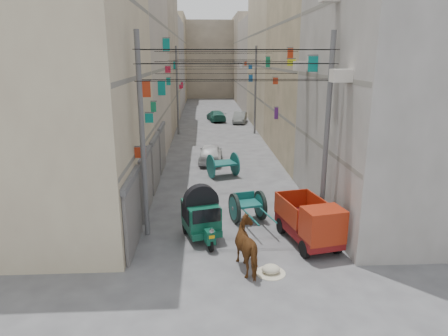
{
  "coord_description": "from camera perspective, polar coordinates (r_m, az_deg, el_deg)",
  "views": [
    {
      "loc": [
        -1.24,
        -9.23,
        7.05
      ],
      "look_at": [
        -0.42,
        6.5,
        2.64
      ],
      "focal_mm": 32.0,
      "sensor_mm": 36.0,
      "label": 1
    }
  ],
  "objects": [
    {
      "name": "signboards",
      "position": [
        31.12,
        -0.69,
        8.94
      ],
      "size": [
        8.22,
        40.52,
        5.67
      ],
      "color": "#1759A1",
      "rests_on": "ground"
    },
    {
      "name": "ground",
      "position": [
        11.68,
        4.0,
        -21.53
      ],
      "size": [
        140.0,
        140.0,
        0.0
      ],
      "primitive_type": "plane",
      "color": "#474749",
      "rests_on": "ground"
    },
    {
      "name": "mini_truck",
      "position": [
        15.62,
        12.53,
        -8.03
      ],
      "size": [
        2.12,
        3.5,
        1.84
      ],
      "rotation": [
        0.0,
        0.0,
        0.22
      ],
      "color": "black",
      "rests_on": "ground"
    },
    {
      "name": "building_row_left",
      "position": [
        43.89,
        -12.21,
        14.51
      ],
      "size": [
        8.0,
        62.0,
        14.0
      ],
      "color": "#C1B492",
      "rests_on": "ground"
    },
    {
      "name": "end_cap_building",
      "position": [
        75.24,
        -2.09,
        15.19
      ],
      "size": [
        22.0,
        10.0,
        13.0
      ],
      "primitive_type": "cube",
      "color": "#B2A48C",
      "rests_on": "ground"
    },
    {
      "name": "distant_car_grey",
      "position": [
        44.34,
        2.28,
        7.25
      ],
      "size": [
        1.95,
        3.85,
        1.21
      ],
      "primitive_type": "imported",
      "rotation": [
        0.0,
        0.0,
        -0.19
      ],
      "color": "#5A5F5D",
      "rests_on": "ground"
    },
    {
      "name": "distant_car_white",
      "position": [
        27.51,
        -1.93,
        2.16
      ],
      "size": [
        1.83,
        3.92,
        1.3
      ],
      "primitive_type": "imported",
      "rotation": [
        0.0,
        0.0,
        3.06
      ],
      "color": "silver",
      "rests_on": "ground"
    },
    {
      "name": "utility_poles",
      "position": [
        26.44,
        -0.26,
        9.0
      ],
      "size": [
        7.4,
        22.2,
        8.0
      ],
      "color": "#58585A",
      "rests_on": "ground"
    },
    {
      "name": "tonga_cart",
      "position": [
        17.71,
        3.39,
        -5.47
      ],
      "size": [
        1.79,
        3.09,
        1.31
      ],
      "rotation": [
        0.0,
        0.0,
        0.26
      ],
      "color": "black",
      "rests_on": "ground"
    },
    {
      "name": "feed_sack",
      "position": [
        13.93,
        6.7,
        -14.15
      ],
      "size": [
        0.62,
        0.5,
        0.31
      ],
      "primitive_type": "ellipsoid",
      "color": "beige",
      "rests_on": "ground"
    },
    {
      "name": "distant_car_green",
      "position": [
        45.63,
        -1.13,
        7.49
      ],
      "size": [
        2.32,
        4.34,
        1.2
      ],
      "primitive_type": "imported",
      "rotation": [
        0.0,
        0.0,
        3.3
      ],
      "color": "#216254",
      "rests_on": "ground"
    },
    {
      "name": "building_row_right",
      "position": [
        44.33,
        9.37,
        14.66
      ],
      "size": [
        8.0,
        62.0,
        14.0
      ],
      "color": "#A49E99",
      "rests_on": "ground"
    },
    {
      "name": "overhead_cables",
      "position": [
        23.67,
        0.04,
        14.94
      ],
      "size": [
        7.4,
        22.52,
        1.12
      ],
      "color": "black",
      "rests_on": "ground"
    },
    {
      "name": "second_cart",
      "position": [
        24.08,
        -0.15,
        0.5
      ],
      "size": [
        2.01,
        1.89,
        1.44
      ],
      "rotation": [
        0.0,
        0.0,
        0.32
      ],
      "color": "#12514D",
      "rests_on": "ground"
    },
    {
      "name": "ac_units",
      "position": [
        17.6,
        13.74,
        16.45
      ],
      "size": [
        0.7,
        6.55,
        3.35
      ],
      "color": "beige",
      "rests_on": "ground"
    },
    {
      "name": "auto_rickshaw",
      "position": [
        15.96,
        -3.27,
        -6.66
      ],
      "size": [
        1.81,
        2.51,
        1.71
      ],
      "rotation": [
        0.0,
        0.0,
        0.28
      ],
      "color": "black",
      "rests_on": "ground"
    },
    {
      "name": "shutters_left",
      "position": [
        20.55,
        -10.34,
        -0.32
      ],
      "size": [
        0.18,
        14.4,
        2.88
      ],
      "color": "#515156",
      "rests_on": "ground"
    },
    {
      "name": "horse",
      "position": [
        13.8,
        3.79,
        -11.1
      ],
      "size": [
        1.41,
        2.19,
        1.7
      ],
      "primitive_type": "imported",
      "rotation": [
        0.0,
        0.0,
        3.4
      ],
      "color": "brown",
      "rests_on": "ground"
    }
  ]
}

